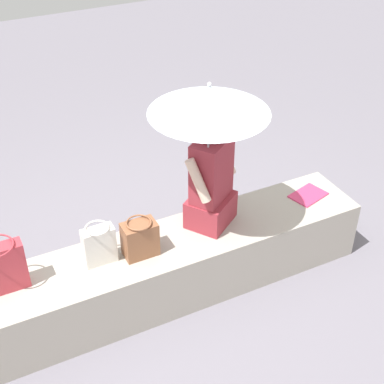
{
  "coord_description": "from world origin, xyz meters",
  "views": [
    {
      "loc": [
        -1.29,
        -2.87,
        3.12
      ],
      "look_at": [
        0.18,
        0.04,
        0.84
      ],
      "focal_mm": 53.3,
      "sensor_mm": 36.0,
      "label": 1
    }
  ],
  "objects": [
    {
      "name": "ground_plane",
      "position": [
        0.0,
        0.0,
        0.0
      ],
      "size": [
        14.0,
        14.0,
        0.0
      ],
      "primitive_type": "plane",
      "color": "slate"
    },
    {
      "name": "magazine",
      "position": [
        1.21,
        0.03,
        0.49
      ],
      "size": [
        0.32,
        0.27,
        0.01
      ],
      "primitive_type": "cube",
      "rotation": [
        0.0,
        0.0,
        0.27
      ],
      "color": "#D83866",
      "rests_on": "stone_bench"
    },
    {
      "name": "handbag_black",
      "position": [
        -0.53,
        0.03,
        0.63
      ],
      "size": [
        0.22,
        0.17,
        0.3
      ],
      "color": "silver",
      "rests_on": "stone_bench"
    },
    {
      "name": "parasol",
      "position": [
        0.28,
        0.02,
        1.53
      ],
      "size": [
        0.8,
        0.8,
        1.17
      ],
      "color": "#B7B7BC",
      "rests_on": "stone_bench"
    },
    {
      "name": "tote_bag_canvas",
      "position": [
        -1.17,
        0.05,
        0.67
      ],
      "size": [
        0.32,
        0.24,
        0.37
      ],
      "color": "#B2333D",
      "rests_on": "stone_bench"
    },
    {
      "name": "person_seated",
      "position": [
        0.35,
        0.08,
        0.87
      ],
      "size": [
        0.5,
        0.43,
        0.9
      ],
      "color": "#992D38",
      "rests_on": "stone_bench"
    },
    {
      "name": "shoulder_bag_spare",
      "position": [
        -0.26,
        -0.02,
        0.62
      ],
      "size": [
        0.24,
        0.18,
        0.28
      ],
      "color": "brown",
      "rests_on": "stone_bench"
    },
    {
      "name": "stone_bench",
      "position": [
        0.0,
        0.0,
        0.24
      ],
      "size": [
        2.98,
        0.56,
        0.49
      ],
      "primitive_type": "cube",
      "color": "#A8A093",
      "rests_on": "ground"
    }
  ]
}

